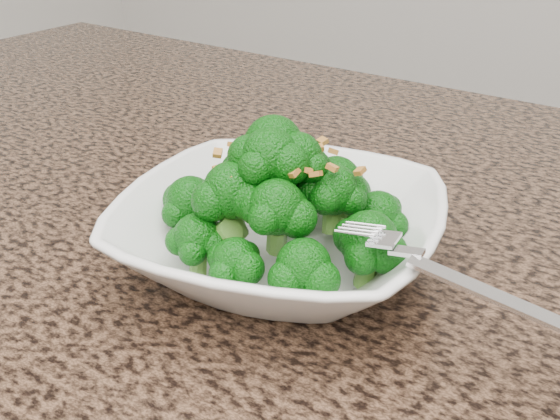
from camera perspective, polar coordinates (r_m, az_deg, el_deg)
The scene contains 5 objects.
granite_counter at distance 0.56m, azimuth -1.85°, elevation -5.16°, with size 1.64×1.04×0.03m, color brown.
bowl at distance 0.53m, azimuth 0.00°, elevation -2.00°, with size 0.24×0.24×0.06m, color white.
broccoli_pile at distance 0.50m, azimuth 0.00°, elevation 4.74°, with size 0.21×0.21×0.07m, color #0A5B0A, non-canonical shape.
garlic_topping at distance 0.49m, azimuth 0.00°, elevation 9.15°, with size 0.13×0.13×0.01m, color #C47F2F, non-canonical shape.
fork at distance 0.44m, azimuth 10.71°, elevation -3.53°, with size 0.17×0.03×0.01m, color silver, non-canonical shape.
Camera 1 is at (0.29, -0.08, 1.18)m, focal length 45.00 mm.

